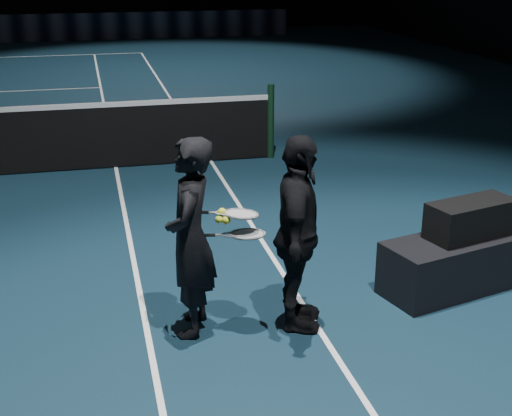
# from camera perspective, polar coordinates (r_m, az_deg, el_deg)

# --- Properties ---
(net_post_right) EXTENTS (0.10, 0.10, 1.10)m
(net_post_right) POSITION_cam_1_polar(r_m,az_deg,el_deg) (10.59, 1.18, 6.94)
(net_post_right) COLOR black
(net_post_right) RESTS_ON floor
(player_bench) EXTENTS (1.74, 0.95, 0.50)m
(player_bench) POSITION_cam_1_polar(r_m,az_deg,el_deg) (6.86, 16.48, -4.07)
(player_bench) COLOR black
(player_bench) RESTS_ON floor
(racket_bag) EXTENTS (0.89, 0.55, 0.33)m
(racket_bag) POSITION_cam_1_polar(r_m,az_deg,el_deg) (6.70, 16.82, -0.83)
(racket_bag) COLOR black
(racket_bag) RESTS_ON player_bench
(bag_signature) EXTENTS (0.38, 0.10, 0.11)m
(bag_signature) POSITION_cam_1_polar(r_m,az_deg,el_deg) (6.56, 17.59, -1.37)
(bag_signature) COLOR white
(bag_signature) RESTS_ON racket_bag
(player_a) EXTENTS (0.54, 0.68, 1.63)m
(player_a) POSITION_cam_1_polar(r_m,az_deg,el_deg) (5.63, -5.26, -2.40)
(player_a) COLOR black
(player_a) RESTS_ON floor
(player_b) EXTENTS (0.67, 1.03, 1.63)m
(player_b) POSITION_cam_1_polar(r_m,az_deg,el_deg) (5.67, 3.35, -2.15)
(player_b) COLOR black
(player_b) RESTS_ON floor
(racket_lower) EXTENTS (0.71, 0.32, 0.03)m
(racket_lower) POSITION_cam_1_polar(r_m,az_deg,el_deg) (5.63, -0.68, -2.09)
(racket_lower) COLOR black
(racket_lower) RESTS_ON player_a
(racket_upper) EXTENTS (0.70, 0.28, 0.10)m
(racket_upper) POSITION_cam_1_polar(r_m,az_deg,el_deg) (5.61, -1.23, -0.48)
(racket_upper) COLOR black
(racket_upper) RESTS_ON player_b
(tennis_balls) EXTENTS (0.12, 0.10, 0.12)m
(tennis_balls) POSITION_cam_1_polar(r_m,az_deg,el_deg) (5.57, -2.69, -0.75)
(tennis_balls) COLOR gold
(tennis_balls) RESTS_ON racket_upper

